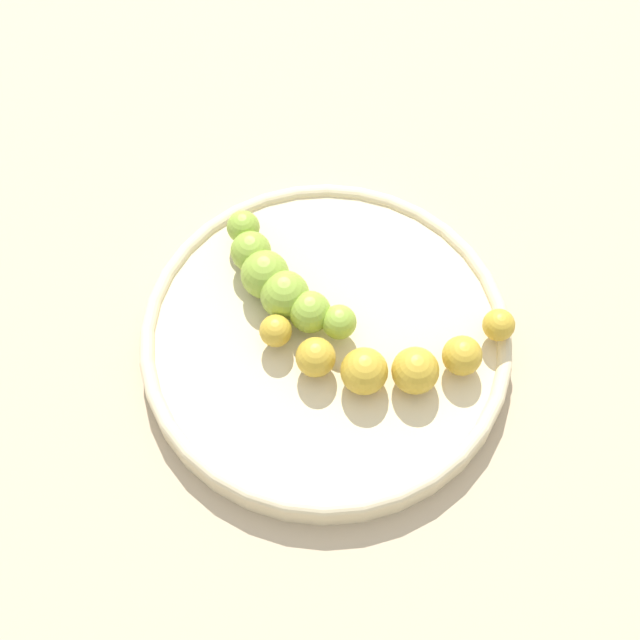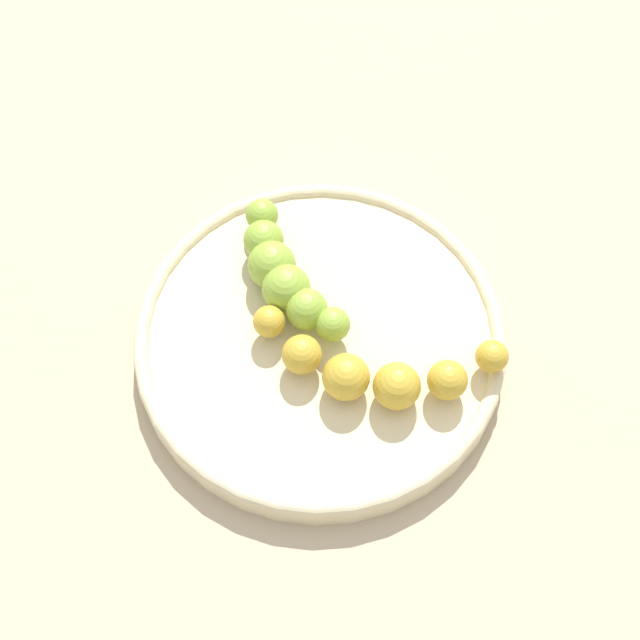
{
  "view_description": "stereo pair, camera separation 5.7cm",
  "coord_description": "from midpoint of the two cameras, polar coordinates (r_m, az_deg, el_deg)",
  "views": [
    {
      "loc": [
        0.0,
        -0.28,
        0.54
      ],
      "look_at": [
        0.0,
        0.0,
        0.04
      ],
      "focal_mm": 49.96,
      "sensor_mm": 36.0,
      "label": 1
    },
    {
      "loc": [
        0.06,
        -0.27,
        0.54
      ],
      "look_at": [
        0.0,
        0.0,
        0.04
      ],
      "focal_mm": 49.96,
      "sensor_mm": 36.0,
      "label": 2
    }
  ],
  "objects": [
    {
      "name": "ground_plane",
      "position": [
        0.6,
        2.69,
        -2.0
      ],
      "size": [
        2.4,
        2.4,
        0.0
      ],
      "primitive_type": "plane",
      "color": "tan"
    },
    {
      "name": "fruit_bowl",
      "position": [
        0.59,
        2.74,
        -1.46
      ],
      "size": [
        0.25,
        0.25,
        0.02
      ],
      "color": "beige",
      "rests_on": "ground_plane"
    },
    {
      "name": "banana_green",
      "position": [
        0.59,
        0.41,
        2.7
      ],
      "size": [
        0.09,
        0.1,
        0.03
      ],
      "rotation": [
        0.0,
        0.0,
        3.86
      ],
      "color": "#8CAD38",
      "rests_on": "fruit_bowl"
    },
    {
      "name": "banana_spotted",
      "position": [
        0.56,
        6.35,
        -3.46
      ],
      "size": [
        0.16,
        0.06,
        0.03
      ],
      "rotation": [
        0.0,
        0.0,
        4.74
      ],
      "color": "gold",
      "rests_on": "fruit_bowl"
    }
  ]
}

